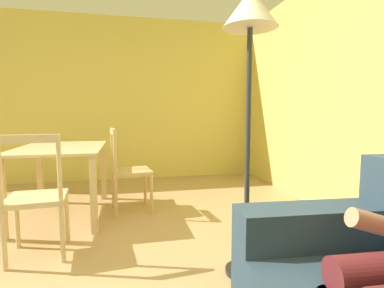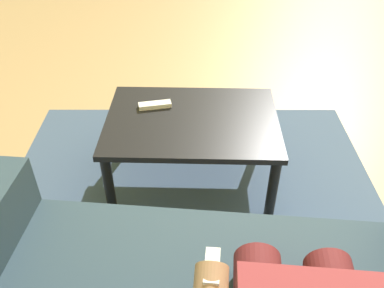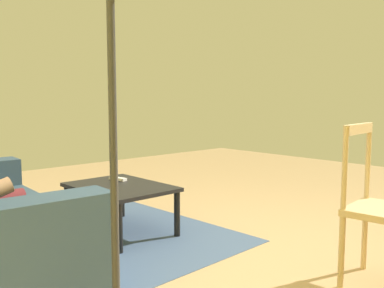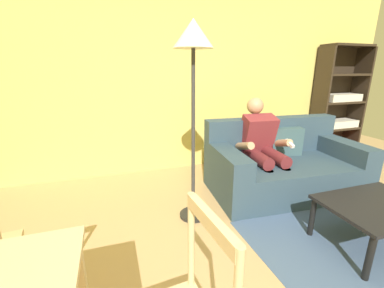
% 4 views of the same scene
% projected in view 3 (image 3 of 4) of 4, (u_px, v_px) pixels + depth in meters
% --- Properties ---
extents(ground_plane, '(9.18, 9.18, 0.00)m').
position_uv_depth(ground_plane, '(252.00, 254.00, 3.07)').
color(ground_plane, tan).
extents(coffee_table, '(0.87, 0.63, 0.40)m').
position_uv_depth(coffee_table, '(120.00, 191.00, 3.52)').
color(coffee_table, black).
rests_on(coffee_table, ground_plane).
extents(tv_remote, '(0.18, 0.09, 0.02)m').
position_uv_depth(tv_remote, '(118.00, 179.00, 3.73)').
color(tv_remote, white).
rests_on(tv_remote, coffee_table).
extents(dining_chair_facing_couch, '(0.46, 0.46, 0.96)m').
position_uv_depth(dining_chair_facing_couch, '(382.00, 209.00, 2.51)').
color(dining_chair_facing_couch, '#D1B27F').
rests_on(dining_chair_facing_couch, ground_plane).
extents(area_rug, '(2.04, 1.45, 0.01)m').
position_uv_depth(area_rug, '(121.00, 232.00, 3.56)').
color(area_rug, '#3D5170').
rests_on(area_rug, ground_plane).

